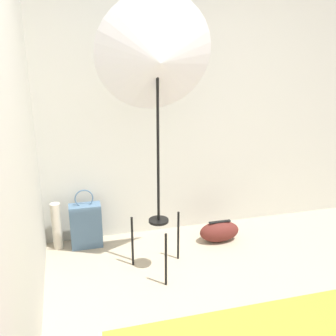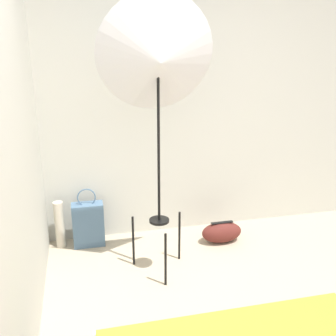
# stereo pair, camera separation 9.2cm
# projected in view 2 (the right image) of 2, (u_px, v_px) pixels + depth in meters

# --- Properties ---
(wall_back) EXTENTS (8.00, 0.05, 2.60)m
(wall_back) POSITION_uv_depth(u_px,v_px,m) (169.00, 104.00, 3.74)
(wall_back) COLOR beige
(wall_back) RESTS_ON ground_plane
(wall_side_left) EXTENTS (0.05, 8.00, 2.60)m
(wall_side_left) POSITION_uv_depth(u_px,v_px,m) (18.00, 137.00, 2.51)
(wall_side_left) COLOR beige
(wall_side_left) RESTS_ON ground_plane
(photo_umbrella) EXTENTS (0.90, 0.47, 2.22)m
(photo_umbrella) POSITION_uv_depth(u_px,v_px,m) (158.00, 60.00, 2.85)
(photo_umbrella) COLOR black
(photo_umbrella) RESTS_ON ground_plane
(tote_bag) EXTENTS (0.29, 0.14, 0.58)m
(tote_bag) POSITION_uv_depth(u_px,v_px,m) (88.00, 224.00, 3.73)
(tote_bag) COLOR slate
(tote_bag) RESTS_ON ground_plane
(duffel_bag) EXTENTS (0.40, 0.20, 0.21)m
(duffel_bag) POSITION_uv_depth(u_px,v_px,m) (222.00, 232.00, 3.82)
(duffel_bag) COLOR #5B231E
(duffel_bag) RESTS_ON ground_plane
(paper_roll) EXTENTS (0.09, 0.09, 0.45)m
(paper_roll) POSITION_uv_depth(u_px,v_px,m) (60.00, 224.00, 3.70)
(paper_roll) COLOR beige
(paper_roll) RESTS_ON ground_plane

